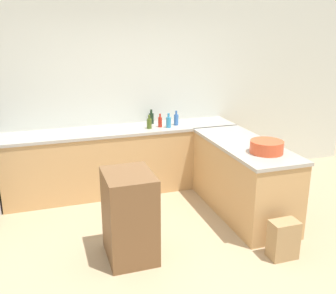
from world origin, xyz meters
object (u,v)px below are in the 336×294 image
(water_bottle_blue, at_px, (176,119))
(paper_bag, at_px, (283,240))
(island_table, at_px, (130,216))
(wine_bottle_dark, at_px, (151,118))
(mixing_bowl, at_px, (267,147))
(hot_sauce_bottle, at_px, (160,122))
(olive_oil_bottle, at_px, (149,123))
(dish_soap_bottle, at_px, (169,122))

(water_bottle_blue, height_order, paper_bag, water_bottle_blue)
(island_table, height_order, paper_bag, island_table)
(wine_bottle_dark, xyz_separation_m, water_bottle_blue, (0.32, -0.20, 0.00))
(mixing_bowl, distance_m, paper_bag, 1.04)
(mixing_bowl, relative_size, hot_sauce_bottle, 1.95)
(olive_oil_bottle, xyz_separation_m, water_bottle_blue, (0.42, 0.07, 0.01))
(olive_oil_bottle, height_order, dish_soap_bottle, dish_soap_bottle)
(paper_bag, bearing_deg, mixing_bowl, 77.72)
(wine_bottle_dark, distance_m, olive_oil_bottle, 0.29)
(water_bottle_blue, bearing_deg, paper_bag, -79.71)
(paper_bag, bearing_deg, hot_sauce_bottle, 106.80)
(mixing_bowl, height_order, hot_sauce_bottle, hot_sauce_bottle)
(dish_soap_bottle, distance_m, paper_bag, 2.30)
(island_table, bearing_deg, wine_bottle_dark, 67.61)
(wine_bottle_dark, xyz_separation_m, dish_soap_bottle, (0.17, -0.30, -0.00))
(island_table, xyz_separation_m, water_bottle_blue, (1.09, 1.67, 0.55))
(wine_bottle_dark, relative_size, paper_bag, 0.51)
(water_bottle_blue, distance_m, paper_bag, 2.37)
(wine_bottle_dark, bearing_deg, dish_soap_bottle, -61.48)
(island_table, distance_m, olive_oil_bottle, 1.82)
(island_table, bearing_deg, dish_soap_bottle, 59.14)
(dish_soap_bottle, bearing_deg, olive_oil_bottle, 173.09)
(hot_sauce_bottle, height_order, dish_soap_bottle, dish_soap_bottle)
(water_bottle_blue, bearing_deg, island_table, -123.07)
(olive_oil_bottle, xyz_separation_m, hot_sauce_bottle, (0.17, 0.03, 0.00))
(island_table, relative_size, mixing_bowl, 2.45)
(island_table, height_order, mixing_bowl, mixing_bowl)
(wine_bottle_dark, bearing_deg, mixing_bowl, -63.80)
(paper_bag, bearing_deg, island_table, 160.63)
(wine_bottle_dark, height_order, dish_soap_bottle, wine_bottle_dark)
(water_bottle_blue, bearing_deg, dish_soap_bottle, -145.98)
(olive_oil_bottle, bearing_deg, dish_soap_bottle, -6.91)
(olive_oil_bottle, distance_m, hot_sauce_bottle, 0.17)
(wine_bottle_dark, relative_size, hot_sauce_bottle, 1.08)
(dish_soap_bottle, relative_size, paper_bag, 0.50)
(hot_sauce_bottle, bearing_deg, mixing_bowl, -62.13)
(mixing_bowl, relative_size, dish_soap_bottle, 1.84)
(paper_bag, bearing_deg, olive_oil_bottle, 111.12)
(dish_soap_bottle, distance_m, water_bottle_blue, 0.18)
(olive_oil_bottle, bearing_deg, hot_sauce_bottle, 11.33)
(hot_sauce_bottle, xyz_separation_m, water_bottle_blue, (0.25, 0.03, 0.01))
(island_table, xyz_separation_m, paper_bag, (1.49, -0.52, -0.25))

